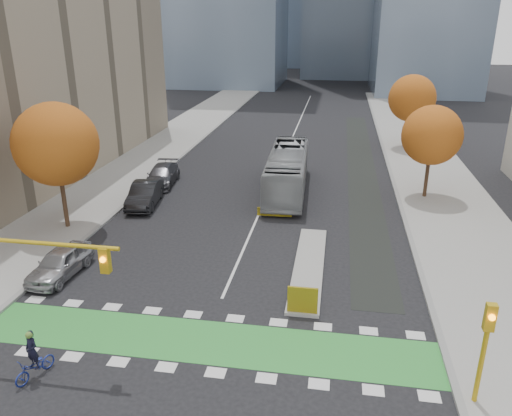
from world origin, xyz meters
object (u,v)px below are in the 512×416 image
(tree_west, at_px, (56,144))
(bus, at_px, (287,171))
(cyclist, at_px, (34,362))
(parked_car_a, at_px, (60,263))
(traffic_signal_east, at_px, (486,339))
(tree_east_near, at_px, (432,135))
(parked_car_c, at_px, (162,175))
(tree_east_far, at_px, (412,98))
(hazard_board, at_px, (303,300))
(parked_car_b, at_px, (145,194))

(tree_west, xyz_separation_m, bus, (13.41, 9.80, -3.92))
(cyclist, bearing_deg, parked_car_a, 132.20)
(traffic_signal_east, bearing_deg, tree_east_near, 86.19)
(tree_east_near, relative_size, cyclist, 3.46)
(tree_east_near, distance_m, parked_car_a, 26.78)
(cyclist, distance_m, parked_car_c, 23.91)
(traffic_signal_east, xyz_separation_m, parked_car_c, (-19.50, 22.43, -1.95))
(tree_east_near, relative_size, parked_car_c, 1.32)
(tree_east_near, bearing_deg, tree_east_far, 88.21)
(tree_west, relative_size, parked_car_a, 1.83)
(hazard_board, bearing_deg, tree_west, 154.01)
(tree_east_far, xyz_separation_m, parked_car_b, (-21.05, -21.07, -4.39))
(cyclist, relative_size, parked_car_c, 0.38)
(tree_west, xyz_separation_m, tree_east_near, (24.00, 10.00, -0.75))
(parked_car_a, xyz_separation_m, parked_car_b, (0.45, 11.03, 0.09))
(parked_car_b, bearing_deg, parked_car_a, -100.12)
(tree_east_far, bearing_deg, parked_car_b, -134.97)
(parked_car_a, bearing_deg, parked_car_b, 91.17)
(tree_west, distance_m, parked_car_a, 8.36)
(tree_east_far, bearing_deg, parked_car_c, -143.22)
(hazard_board, relative_size, parked_car_a, 0.31)
(tree_west, xyz_separation_m, parked_car_b, (3.45, 4.93, -4.77))
(parked_car_a, distance_m, parked_car_c, 16.03)
(traffic_signal_east, bearing_deg, tree_east_far, 87.03)
(hazard_board, xyz_separation_m, traffic_signal_east, (6.50, -4.71, 1.93))
(tree_west, relative_size, tree_east_near, 1.16)
(tree_east_near, relative_size, bus, 0.58)
(tree_east_near, height_order, parked_car_b, tree_east_near)
(hazard_board, distance_m, traffic_signal_east, 8.26)
(tree_east_near, height_order, traffic_signal_east, tree_east_near)
(cyclist, xyz_separation_m, bus, (7.13, 23.55, 1.01))
(tree_west, height_order, parked_car_b, tree_west)
(bus, distance_m, parked_car_c, 10.45)
(hazard_board, xyz_separation_m, parked_car_a, (-13.00, 1.69, -0.04))
(tree_west, bearing_deg, parked_car_a, -63.84)
(tree_east_near, relative_size, traffic_signal_east, 1.73)
(cyclist, bearing_deg, tree_east_near, 72.28)
(tree_west, relative_size, bus, 0.68)
(parked_car_a, xyz_separation_m, parked_car_c, (0.00, 16.03, 0.02))
(hazard_board, xyz_separation_m, parked_car_b, (-12.55, 12.73, 0.05))
(parked_car_a, height_order, parked_car_c, parked_car_c)
(hazard_board, distance_m, parked_car_c, 21.98)
(bus, bearing_deg, tree_east_near, -1.12)
(tree_west, bearing_deg, parked_car_b, 54.99)
(hazard_board, bearing_deg, traffic_signal_east, -35.92)
(tree_east_near, bearing_deg, cyclist, -126.72)
(hazard_board, distance_m, tree_east_near, 19.93)
(traffic_signal_east, bearing_deg, parked_car_a, 161.83)
(traffic_signal_east, bearing_deg, bus, 112.17)
(bus, distance_m, parked_car_a, 19.03)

